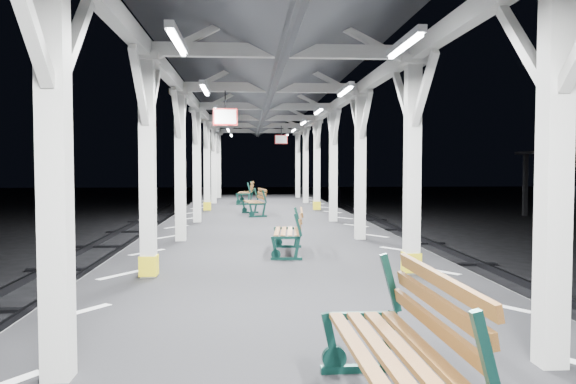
{
  "coord_description": "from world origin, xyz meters",
  "views": [
    {
      "loc": [
        -0.51,
        -6.44,
        2.69
      ],
      "look_at": [
        0.19,
        3.44,
        2.2
      ],
      "focal_mm": 35.0,
      "sensor_mm": 36.0,
      "label": 1
    }
  ],
  "objects": [
    {
      "name": "platform",
      "position": [
        0.0,
        0.0,
        0.5
      ],
      "size": [
        6.0,
        50.0,
        1.0
      ],
      "primitive_type": "cube",
      "color": "black",
      "rests_on": "ground"
    },
    {
      "name": "hazard_stripes_left",
      "position": [
        -2.45,
        0.0,
        1.0
      ],
      "size": [
        1.0,
        48.0,
        0.01
      ],
      "primitive_type": "cube",
      "color": "silver",
      "rests_on": "platform"
    },
    {
      "name": "hazard_stripes_right",
      "position": [
        2.45,
        0.0,
        1.0
      ],
      "size": [
        1.0,
        48.0,
        0.01
      ],
      "primitive_type": "cube",
      "color": "silver",
      "rests_on": "platform"
    },
    {
      "name": "bench_near",
      "position": [
        0.52,
        -2.91,
        1.52
      ],
      "size": [
        0.72,
        1.83,
        0.98
      ],
      "rotation": [
        0.0,
        0.0,
        0.02
      ],
      "color": "#0D2D28",
      "rests_on": "platform"
    },
    {
      "name": "bench_mid",
      "position": [
        0.31,
        4.06,
        1.45
      ],
      "size": [
        0.7,
        1.59,
        0.84
      ],
      "rotation": [
        0.0,
        0.0,
        -0.08
      ],
      "color": "#0D2D28",
      "rests_on": "platform"
    },
    {
      "name": "bench_far",
      "position": [
        -0.24,
        12.23,
        1.47
      ],
      "size": [
        0.85,
        1.7,
        0.88
      ],
      "rotation": [
        0.0,
        0.0,
        0.16
      ],
      "color": "#0D2D28",
      "rests_on": "platform"
    },
    {
      "name": "bench_extra",
      "position": [
        -0.55,
        17.79,
        1.51
      ],
      "size": [
        0.79,
        1.81,
        0.95
      ],
      "rotation": [
        0.0,
        0.0,
        -0.08
      ],
      "color": "#0D2D28",
      "rests_on": "platform"
    }
  ]
}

